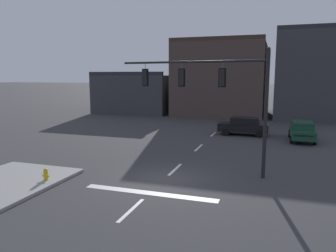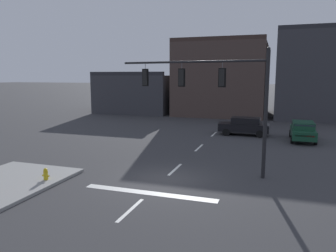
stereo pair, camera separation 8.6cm
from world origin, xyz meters
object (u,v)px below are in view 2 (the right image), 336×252
car_lot_middle (244,126)px  fire_hydrant (46,176)px  car_lot_nearside (303,131)px  signal_mast_near_side (214,88)px

car_lot_middle → fire_hydrant: size_ratio=5.95×
car_lot_nearside → fire_hydrant: car_lot_nearside is taller
car_lot_nearside → car_lot_middle: bearing=166.0°
fire_hydrant → car_lot_middle: bearing=64.0°
car_lot_nearside → fire_hydrant: (-12.97, -15.50, -0.53)m
signal_mast_near_side → car_lot_nearside: signal_mast_near_side is taller
car_lot_nearside → fire_hydrant: size_ratio=5.96×
signal_mast_near_side → fire_hydrant: (-7.57, -4.58, -4.33)m
car_lot_middle → fire_hydrant: 18.59m
signal_mast_near_side → car_lot_middle: size_ratio=1.89×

